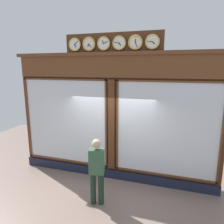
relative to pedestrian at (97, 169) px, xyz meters
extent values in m
cube|color=#4C2B16|center=(0.02, -1.45, 0.90)|extent=(6.06, 0.30, 3.66)
cube|color=#191E33|center=(0.02, -1.28, -0.79)|extent=(6.06, 0.08, 0.28)
cube|color=brown|center=(0.02, -1.26, 2.43)|extent=(5.94, 0.08, 0.59)
cube|color=brown|center=(0.02, -1.28, 2.78)|extent=(6.18, 0.20, 0.10)
cube|color=silver|center=(-1.52, -1.28, 0.75)|extent=(2.68, 0.02, 2.57)
cube|color=brown|center=(-1.52, -1.26, 2.06)|extent=(2.78, 0.04, 0.05)
cube|color=brown|center=(-1.52, -1.26, -0.56)|extent=(2.78, 0.04, 0.05)
cube|color=brown|center=(-2.88, -1.26, 0.75)|extent=(0.05, 0.04, 2.67)
cube|color=brown|center=(-0.15, -1.26, 0.75)|extent=(0.05, 0.04, 2.67)
cube|color=silver|center=(1.56, -1.28, 0.75)|extent=(2.68, 0.02, 2.57)
cube|color=brown|center=(1.56, -1.26, 2.06)|extent=(2.78, 0.04, 0.05)
cube|color=brown|center=(1.56, -1.26, -0.56)|extent=(2.78, 0.04, 0.05)
cube|color=brown|center=(2.93, -1.26, 0.75)|extent=(0.05, 0.04, 2.67)
cube|color=brown|center=(0.20, -1.26, 0.75)|extent=(0.05, 0.04, 2.67)
cube|color=#4C2B16|center=(0.02, -1.27, 0.75)|extent=(0.20, 0.10, 2.67)
cube|color=#4C2B16|center=(0.02, -1.32, 3.05)|extent=(2.75, 0.06, 0.57)
cylinder|color=white|center=(-1.06, -1.24, 3.05)|extent=(0.31, 0.02, 0.31)
torus|color=gold|center=(-1.06, -1.23, 3.05)|extent=(0.37, 0.04, 0.37)
cube|color=black|center=(-1.09, -1.22, 3.02)|extent=(0.07, 0.01, 0.07)
cube|color=black|center=(-1.00, -1.22, 3.05)|extent=(0.13, 0.01, 0.02)
sphere|color=black|center=(-1.06, -1.22, 3.05)|extent=(0.02, 0.02, 0.02)
cylinder|color=white|center=(-0.63, -1.24, 3.05)|extent=(0.31, 0.02, 0.31)
torus|color=gold|center=(-0.63, -1.23, 3.05)|extent=(0.38, 0.05, 0.38)
cube|color=black|center=(-0.63, -1.22, 3.09)|extent=(0.03, 0.01, 0.09)
cube|color=black|center=(-0.66, -1.22, 2.99)|extent=(0.06, 0.01, 0.12)
sphere|color=black|center=(-0.63, -1.22, 3.05)|extent=(0.02, 0.02, 0.02)
cylinder|color=white|center=(-0.19, -1.24, 3.05)|extent=(0.31, 0.02, 0.31)
torus|color=gold|center=(-0.19, -1.23, 3.05)|extent=(0.37, 0.04, 0.37)
cube|color=black|center=(-0.22, -1.22, 3.01)|extent=(0.06, 0.01, 0.08)
cube|color=black|center=(-0.13, -1.22, 3.05)|extent=(0.13, 0.01, 0.02)
sphere|color=black|center=(-0.19, -1.22, 3.05)|extent=(0.02, 0.02, 0.02)
cylinder|color=white|center=(0.24, -1.24, 3.05)|extent=(0.31, 0.02, 0.31)
torus|color=gold|center=(0.24, -1.23, 3.05)|extent=(0.37, 0.03, 0.37)
cube|color=black|center=(0.26, -1.22, 3.09)|extent=(0.05, 0.01, 0.08)
cube|color=black|center=(0.18, -1.22, 3.07)|extent=(0.12, 0.01, 0.06)
sphere|color=black|center=(0.24, -1.22, 3.05)|extent=(0.02, 0.02, 0.02)
cylinder|color=white|center=(0.68, -1.24, 3.05)|extent=(0.31, 0.02, 0.31)
torus|color=gold|center=(0.68, -1.23, 3.05)|extent=(0.38, 0.05, 0.38)
cube|color=black|center=(0.69, -1.22, 3.01)|extent=(0.05, 0.01, 0.08)
cube|color=black|center=(0.64, -1.22, 3.00)|extent=(0.09, 0.01, 0.11)
sphere|color=black|center=(0.68, -1.22, 3.05)|extent=(0.02, 0.02, 0.02)
cylinder|color=white|center=(1.11, -1.24, 3.05)|extent=(0.31, 0.02, 0.31)
torus|color=gold|center=(1.11, -1.23, 3.05)|extent=(0.37, 0.04, 0.37)
cube|color=black|center=(1.09, -1.22, 3.01)|extent=(0.05, 0.01, 0.08)
cube|color=black|center=(1.06, -1.22, 3.09)|extent=(0.11, 0.01, 0.09)
sphere|color=black|center=(1.11, -1.22, 3.05)|extent=(0.02, 0.02, 0.02)
cylinder|color=#1C2F21|center=(0.10, 0.02, -0.52)|extent=(0.14, 0.14, 0.82)
cylinder|color=#1C2F21|center=(-0.10, -0.02, -0.52)|extent=(0.14, 0.14, 0.82)
cube|color=#33563D|center=(0.00, 0.00, 0.20)|extent=(0.40, 0.29, 0.62)
sphere|color=tan|center=(0.00, 0.00, 0.65)|extent=(0.22, 0.22, 0.22)
camera|label=1|loc=(-1.76, 4.30, 2.41)|focal=33.33mm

